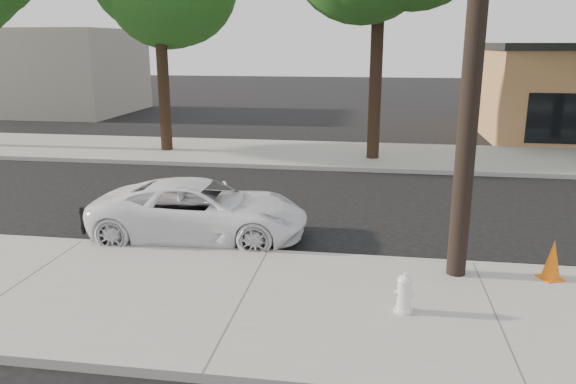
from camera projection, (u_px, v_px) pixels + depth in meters
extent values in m
plane|color=black|center=(284.00, 225.00, 13.36)|extent=(120.00, 120.00, 0.00)
cube|color=gray|center=(242.00, 302.00, 9.24)|extent=(90.00, 4.40, 0.15)
cube|color=gray|center=(320.00, 154.00, 21.45)|extent=(90.00, 5.00, 0.15)
cube|color=#9E9B93|center=(268.00, 254.00, 11.34)|extent=(90.00, 0.12, 0.16)
cube|color=gray|center=(18.00, 71.00, 34.78)|extent=(14.00, 8.00, 5.00)
cylinder|color=black|center=(477.00, 15.00, 9.05)|extent=(0.34, 0.34, 9.00)
cylinder|color=black|center=(164.00, 95.00, 21.49)|extent=(0.44, 0.44, 4.25)
cylinder|color=black|center=(375.00, 92.00, 19.86)|extent=(0.44, 0.44, 4.75)
imported|color=white|center=(201.00, 210.00, 12.30)|extent=(4.80, 2.41, 1.30)
cylinder|color=white|center=(403.00, 310.00, 8.76)|extent=(0.29, 0.29, 0.05)
cylinder|color=white|center=(404.00, 297.00, 8.70)|extent=(0.22, 0.22, 0.50)
ellipsoid|color=white|center=(405.00, 281.00, 8.63)|extent=(0.24, 0.24, 0.17)
cylinder|color=white|center=(404.00, 294.00, 8.69)|extent=(0.31, 0.11, 0.10)
cylinder|color=white|center=(404.00, 294.00, 8.69)|extent=(0.13, 0.17, 0.13)
cube|color=orange|center=(550.00, 278.00, 9.99)|extent=(0.49, 0.49, 0.02)
cone|color=orange|center=(553.00, 259.00, 9.90)|extent=(0.43, 0.43, 0.72)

